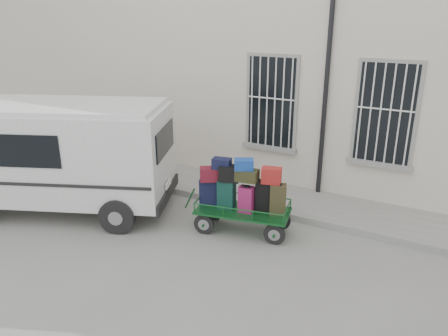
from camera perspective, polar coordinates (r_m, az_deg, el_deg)
The scene contains 5 objects.
ground at distance 9.04m, azimuth 0.72°, elevation -9.18°, with size 80.00×80.00×0.00m, color slate.
building at distance 13.10m, azimuth 12.38°, elevation 13.31°, with size 24.00×5.15×6.00m.
sidewalk at distance 10.80m, azimuth 6.18°, elevation -3.80°, with size 24.00×1.70×0.15m, color gray.
luggage_cart at distance 8.97m, azimuth 2.26°, elevation -3.42°, with size 2.30×1.22×1.61m.
van at distance 10.48m, azimuth -20.77°, elevation 2.15°, with size 5.34×3.81×2.50m.
Camera 1 is at (3.67, -7.01, 4.37)m, focal length 35.00 mm.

